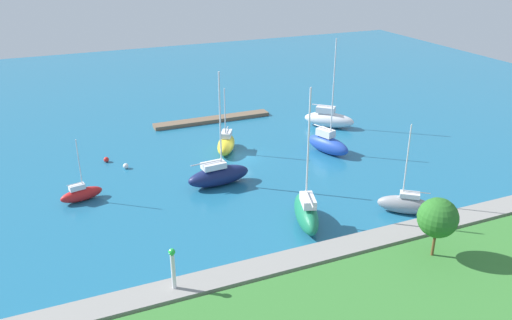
{
  "coord_description": "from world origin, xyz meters",
  "views": [
    {
      "loc": [
        23.64,
        60.52,
        27.52
      ],
      "look_at": [
        0.0,
        5.08,
        1.5
      ],
      "focal_mm": 36.32,
      "sensor_mm": 36.0,
      "label": 1
    }
  ],
  "objects": [
    {
      "name": "sailboat_red_lone_south",
      "position": [
        21.38,
        4.81,
        0.86
      ],
      "size": [
        4.95,
        2.39,
        7.38
      ],
      "rotation": [
        0.0,
        0.0,
        3.36
      ],
      "color": "red",
      "rests_on": "water"
    },
    {
      "name": "sailboat_yellow_west_end",
      "position": [
        1.3,
        -2.45,
        1.17
      ],
      "size": [
        4.95,
        6.58,
        9.15
      ],
      "rotation": [
        0.0,
        0.0,
        1.07
      ],
      "color": "yellow",
      "rests_on": "water"
    },
    {
      "name": "sailboat_white_by_breakwater",
      "position": [
        -17.06,
        -5.8,
        1.35
      ],
      "size": [
        7.52,
        7.28,
        13.83
      ],
      "rotation": [
        0.0,
        0.0,
        2.39
      ],
      "color": "white",
      "rests_on": "water"
    },
    {
      "name": "harbor_beacon",
      "position": [
        16.18,
        26.06,
        3.36
      ],
      "size": [
        0.56,
        0.56,
        3.73
      ],
      "color": "silver",
      "rests_on": "breakwater"
    },
    {
      "name": "mooring_buoy_white",
      "position": [
        15.21,
        -2.17,
        0.35
      ],
      "size": [
        0.7,
        0.7,
        0.7
      ],
      "primitive_type": "sphere",
      "color": "white",
      "rests_on": "water"
    },
    {
      "name": "park_tree_midwest",
      "position": [
        -6.38,
        30.53,
        5.04
      ],
      "size": [
        3.56,
        3.56,
        5.61
      ],
      "color": "brown",
      "rests_on": "shoreline_park"
    },
    {
      "name": "water",
      "position": [
        0.0,
        0.0,
        0.0
      ],
      "size": [
        160.0,
        160.0,
        0.0
      ],
      "primitive_type": "plane",
      "color": "#1E668C",
      "rests_on": "ground"
    },
    {
      "name": "sailboat_green_outer_mooring",
      "position": [
        0.61,
        19.67,
        1.56
      ],
      "size": [
        4.31,
        7.77,
        14.63
      ],
      "rotation": [
        0.0,
        0.0,
        4.4
      ],
      "color": "#19724C",
      "rests_on": "water"
    },
    {
      "name": "pier_dock",
      "position": [
        -1.11,
        -15.57,
        0.28
      ],
      "size": [
        19.17,
        2.16,
        0.57
      ],
      "primitive_type": "cube",
      "color": "brown",
      "rests_on": "ground"
    },
    {
      "name": "shoreline_park",
      "position": [
        0.0,
        34.28,
        0.61
      ],
      "size": [
        58.47,
        12.56,
        1.22
      ],
      "primitive_type": "cube",
      "color": "#387A33",
      "rests_on": "ground"
    },
    {
      "name": "sailboat_blue_east_end",
      "position": [
        -11.47,
        3.42,
        1.34
      ],
      "size": [
        4.44,
        7.22,
        10.15
      ],
      "rotation": [
        0.0,
        0.0,
        1.91
      ],
      "color": "#2347B2",
      "rests_on": "water"
    },
    {
      "name": "sailboat_navy_off_beacon",
      "position": [
        5.73,
        7.03,
        1.31
      ],
      "size": [
        7.96,
        3.21,
        13.83
      ],
      "rotation": [
        0.0,
        0.0,
        3.22
      ],
      "color": "#141E4C",
      "rests_on": "water"
    },
    {
      "name": "sailboat_gray_mid_basin",
      "position": [
        -10.44,
        21.45,
        1.09
      ],
      "size": [
        5.61,
        4.89,
        10.13
      ],
      "rotation": [
        0.0,
        0.0,
        5.63
      ],
      "color": "gray",
      "rests_on": "water"
    },
    {
      "name": "breakwater",
      "position": [
        0.0,
        26.06,
        0.6
      ],
      "size": [
        69.55,
        2.83,
        1.21
      ],
      "primitive_type": "cube",
      "color": "gray",
      "rests_on": "ground"
    },
    {
      "name": "mooring_buoy_red",
      "position": [
        17.21,
        -5.31,
        0.35
      ],
      "size": [
        0.7,
        0.7,
        0.7
      ],
      "primitive_type": "sphere",
      "color": "red",
      "rests_on": "water"
    }
  ]
}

